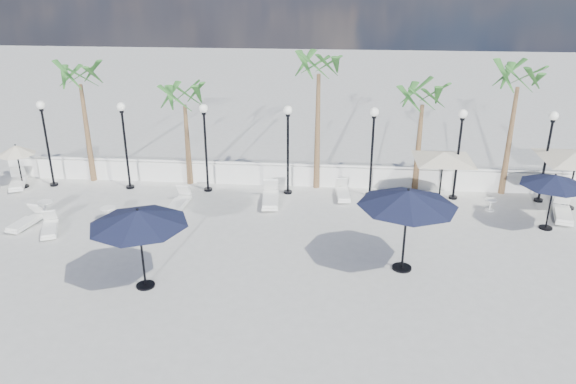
# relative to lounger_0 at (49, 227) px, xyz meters

# --- Properties ---
(ground) EXTENTS (100.00, 100.00, 0.00)m
(ground) POSITION_rel_lounger_0_xyz_m (8.42, -1.94, -0.20)
(ground) COLOR #ADADA8
(ground) RESTS_ON ground
(balustrade) EXTENTS (26.00, 0.30, 1.01)m
(balustrade) POSITION_rel_lounger_0_xyz_m (8.42, 5.56, 0.27)
(balustrade) COLOR silver
(balustrade) RESTS_ON ground
(lamppost_0) EXTENTS (0.36, 0.36, 3.84)m
(lamppost_0) POSITION_rel_lounger_0_xyz_m (-2.08, 4.56, 2.29)
(lamppost_0) COLOR black
(lamppost_0) RESTS_ON ground
(lamppost_1) EXTENTS (0.36, 0.36, 3.84)m
(lamppost_1) POSITION_rel_lounger_0_xyz_m (1.42, 4.56, 2.29)
(lamppost_1) COLOR black
(lamppost_1) RESTS_ON ground
(lamppost_2) EXTENTS (0.36, 0.36, 3.84)m
(lamppost_2) POSITION_rel_lounger_0_xyz_m (4.92, 4.56, 2.29)
(lamppost_2) COLOR black
(lamppost_2) RESTS_ON ground
(lamppost_3) EXTENTS (0.36, 0.36, 3.84)m
(lamppost_3) POSITION_rel_lounger_0_xyz_m (8.42, 4.56, 2.29)
(lamppost_3) COLOR black
(lamppost_3) RESTS_ON ground
(lamppost_4) EXTENTS (0.36, 0.36, 3.84)m
(lamppost_4) POSITION_rel_lounger_0_xyz_m (11.92, 4.56, 2.29)
(lamppost_4) COLOR black
(lamppost_4) RESTS_ON ground
(lamppost_5) EXTENTS (0.36, 0.36, 3.84)m
(lamppost_5) POSITION_rel_lounger_0_xyz_m (15.42, 4.56, 2.29)
(lamppost_5) COLOR black
(lamppost_5) RESTS_ON ground
(lamppost_6) EXTENTS (0.36, 0.36, 3.84)m
(lamppost_6) POSITION_rel_lounger_0_xyz_m (18.92, 4.56, 2.29)
(lamppost_6) COLOR black
(lamppost_6) RESTS_ON ground
(palm_0) EXTENTS (2.60, 2.60, 5.50)m
(palm_0) POSITION_rel_lounger_0_xyz_m (-0.58, 5.36, 4.33)
(palm_0) COLOR brown
(palm_0) RESTS_ON ground
(palm_1) EXTENTS (2.60, 2.60, 4.70)m
(palm_1) POSITION_rel_lounger_0_xyz_m (3.92, 5.36, 3.55)
(palm_1) COLOR brown
(palm_1) RESTS_ON ground
(palm_2) EXTENTS (2.60, 2.60, 6.10)m
(palm_2) POSITION_rel_lounger_0_xyz_m (9.62, 5.36, 4.91)
(palm_2) COLOR brown
(palm_2) RESTS_ON ground
(palm_3) EXTENTS (2.60, 2.60, 4.90)m
(palm_3) POSITION_rel_lounger_0_xyz_m (13.92, 5.36, 3.75)
(palm_3) COLOR brown
(palm_3) RESTS_ON ground
(palm_4) EXTENTS (2.60, 2.60, 5.70)m
(palm_4) POSITION_rel_lounger_0_xyz_m (17.62, 5.36, 4.53)
(palm_4) COLOR brown
(palm_4) RESTS_ON ground
(lounger_0) EXTENTS (1.10, 1.69, 0.60)m
(lounger_0) POSITION_rel_lounger_0_xyz_m (0.00, 0.00, 0.00)
(lounger_0) COLOR silver
(lounger_0) RESTS_ON ground
(lounger_1) EXTENTS (1.23, 1.88, 0.67)m
(lounger_1) POSITION_rel_lounger_0_xyz_m (-3.58, 4.28, 0.02)
(lounger_1) COLOR silver
(lounger_1) RESTS_ON ground
(lounger_2) EXTENTS (0.84, 1.73, 0.62)m
(lounger_2) POSITION_rel_lounger_0_xyz_m (-1.14, 0.43, 0.01)
(lounger_2) COLOR silver
(lounger_2) RESTS_ON ground
(lounger_3) EXTENTS (0.67, 1.68, 0.62)m
(lounger_3) POSITION_rel_lounger_0_xyz_m (10.78, 4.28, 0.00)
(lounger_3) COLOR silver
(lounger_3) RESTS_ON ground
(lounger_4) EXTENTS (0.68, 1.79, 0.66)m
(lounger_4) POSITION_rel_lounger_0_xyz_m (4.15, 2.67, 0.02)
(lounger_4) COLOR silver
(lounger_4) RESTS_ON ground
(lounger_5) EXTENTS (0.83, 2.05, 0.75)m
(lounger_5) POSITION_rel_lounger_0_xyz_m (7.80, 3.36, 0.05)
(lounger_5) COLOR silver
(lounger_5) RESTS_ON ground
(lounger_6) EXTENTS (1.09, 2.01, 0.72)m
(lounger_6) POSITION_rel_lounger_0_xyz_m (19.30, 2.92, 0.04)
(lounger_6) COLOR silver
(lounger_6) RESTS_ON ground
(side_table_0) EXTENTS (0.58, 0.58, 0.57)m
(side_table_0) POSITION_rel_lounger_0_xyz_m (-0.87, 1.49, 0.14)
(side_table_0) COLOR silver
(side_table_0) RESTS_ON ground
(side_table_1) EXTENTS (0.57, 0.57, 0.56)m
(side_table_1) POSITION_rel_lounger_0_xyz_m (1.79, 1.17, 0.13)
(side_table_1) COLOR silver
(side_table_1) RESTS_ON ground
(side_table_2) EXTENTS (0.49, 0.49, 0.48)m
(side_table_2) POSITION_rel_lounger_0_xyz_m (16.67, 3.44, 0.08)
(side_table_2) COLOR silver
(side_table_2) RESTS_ON ground
(parasol_navy_left) EXTENTS (2.98, 2.98, 2.63)m
(parasol_navy_left) POSITION_rel_lounger_0_xyz_m (4.70, -3.32, 2.11)
(parasol_navy_left) COLOR black
(parasol_navy_left) RESTS_ON ground
(parasol_navy_mid) EXTENTS (3.15, 3.15, 2.83)m
(parasol_navy_mid) POSITION_rel_lounger_0_xyz_m (12.67, -1.57, 2.28)
(parasol_navy_mid) COLOR black
(parasol_navy_mid) RESTS_ON ground
(parasol_navy_right) EXTENTS (2.44, 2.44, 2.19)m
(parasol_navy_right) POSITION_rel_lounger_0_xyz_m (18.35, 1.92, 1.72)
(parasol_navy_right) COLOR black
(parasol_navy_right) RESTS_ON ground
(parasol_cream_sq_b) EXTENTS (4.60, 4.60, 2.31)m
(parasol_cream_sq_b) POSITION_rel_lounger_0_xyz_m (14.79, 4.26, 1.93)
(parasol_cream_sq_b) COLOR black
(parasol_cream_sq_b) RESTS_ON ground
(parasol_cream_small) EXTENTS (1.62, 1.62, 1.99)m
(parasol_cream_small) POSITION_rel_lounger_0_xyz_m (-3.36, 4.26, 1.50)
(parasol_cream_small) COLOR black
(parasol_cream_small) RESTS_ON ground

